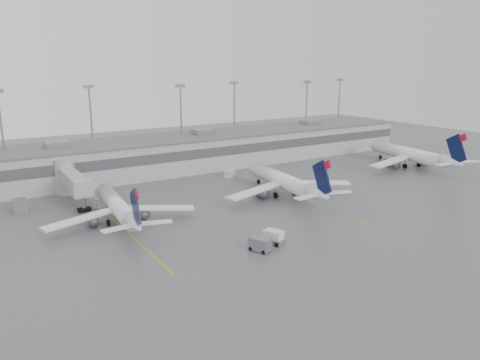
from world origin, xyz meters
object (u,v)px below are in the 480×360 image
jet_mid_right (284,181)px  baggage_tug (273,238)px  jet_mid_left (119,207)px  jet_far_right (411,154)px

jet_mid_right → baggage_tug: jet_mid_right is taller
jet_mid_left → baggage_tug: 26.52m
jet_mid_right → jet_mid_left: bearing=-176.6°
jet_far_right → baggage_tug: 63.71m
jet_mid_right → jet_far_right: size_ratio=0.93×
jet_mid_left → baggage_tug: (16.26, -20.85, -1.99)m
jet_far_right → baggage_tug: jet_far_right is taller
jet_mid_right → baggage_tug: (-16.47, -19.22, -2.31)m
jet_mid_left → jet_mid_right: jet_mid_right is taller
jet_mid_left → baggage_tug: size_ratio=7.54×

